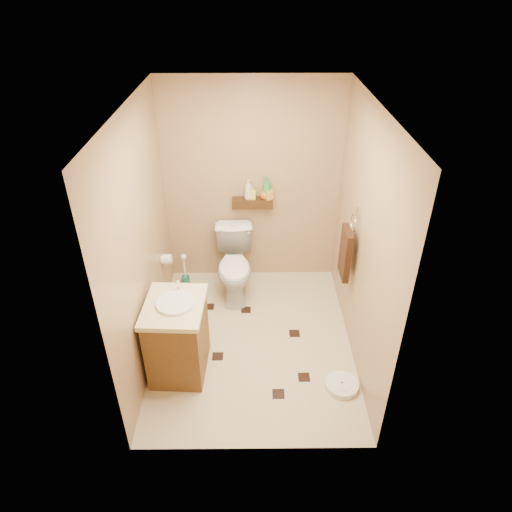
{
  "coord_description": "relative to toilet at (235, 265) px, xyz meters",
  "views": [
    {
      "loc": [
        0.0,
        -3.51,
        3.32
      ],
      "look_at": [
        0.03,
        0.25,
        0.89
      ],
      "focal_mm": 32.0,
      "sensor_mm": 36.0,
      "label": 1
    }
  ],
  "objects": [
    {
      "name": "bottle_a",
      "position": [
        0.16,
        0.34,
        0.8
      ],
      "size": [
        0.13,
        0.13,
        0.24
      ],
      "primitive_type": "imported",
      "rotation": [
        0.0,
        0.0,
        0.63
      ],
      "color": "beige",
      "rests_on": "wall_shelf"
    },
    {
      "name": "wall_front",
      "position": [
        0.21,
        -2.08,
        0.81
      ],
      "size": [
        2.0,
        0.04,
        2.4
      ],
      "primitive_type": "cube",
      "color": "#A6805F",
      "rests_on": "ground"
    },
    {
      "name": "floor_accents",
      "position": [
        0.24,
        -0.87,
        -0.39
      ],
      "size": [
        1.09,
        1.37,
        0.01
      ],
      "color": "black",
      "rests_on": "ground"
    },
    {
      "name": "vanity",
      "position": [
        -0.49,
        -1.19,
        0.01
      ],
      "size": [
        0.56,
        0.67,
        0.91
      ],
      "rotation": [
        0.0,
        0.0,
        -0.05
      ],
      "color": "brown",
      "rests_on": "ground"
    },
    {
      "name": "wall_right",
      "position": [
        1.21,
        -0.83,
        0.81
      ],
      "size": [
        0.04,
        2.5,
        2.4
      ],
      "primitive_type": "cube",
      "color": "#A6805F",
      "rests_on": "ground"
    },
    {
      "name": "ground",
      "position": [
        0.21,
        -0.83,
        -0.39
      ],
      "size": [
        2.5,
        2.5,
        0.0
      ],
      "primitive_type": "plane",
      "color": "#CAB594",
      "rests_on": "ground"
    },
    {
      "name": "bathroom_scale",
      "position": [
        1.03,
        -1.45,
        -0.36
      ],
      "size": [
        0.37,
        0.37,
        0.06
      ],
      "rotation": [
        0.0,
        0.0,
        -0.23
      ],
      "color": "white",
      "rests_on": "ground"
    },
    {
      "name": "wall_back",
      "position": [
        0.21,
        0.42,
        0.81
      ],
      "size": [
        2.0,
        0.04,
        2.4
      ],
      "primitive_type": "cube",
      "color": "#A6805F",
      "rests_on": "ground"
    },
    {
      "name": "toilet_paper",
      "position": [
        -0.74,
        -0.18,
        0.21
      ],
      "size": [
        0.12,
        0.11,
        0.12
      ],
      "color": "white",
      "rests_on": "wall_left"
    },
    {
      "name": "towel_ring",
      "position": [
        1.12,
        -0.58,
        0.56
      ],
      "size": [
        0.12,
        0.3,
        0.76
      ],
      "color": "silver",
      "rests_on": "wall_right"
    },
    {
      "name": "wall_shelf",
      "position": [
        0.21,
        0.34,
        0.63
      ],
      "size": [
        0.46,
        0.14,
        0.1
      ],
      "primitive_type": "cube",
      "color": "#3E2610",
      "rests_on": "wall_back"
    },
    {
      "name": "bottle_e",
      "position": [
        0.39,
        0.34,
        0.77
      ],
      "size": [
        0.11,
        0.11,
        0.18
      ],
      "primitive_type": "imported",
      "rotation": [
        0.0,
        0.0,
        5.29
      ],
      "color": "#EA9C4E",
      "rests_on": "wall_shelf"
    },
    {
      "name": "bottle_b",
      "position": [
        0.21,
        0.34,
        0.75
      ],
      "size": [
        0.07,
        0.07,
        0.14
      ],
      "primitive_type": "imported",
      "rotation": [
        0.0,
        0.0,
        3.09
      ],
      "color": "yellow",
      "rests_on": "wall_shelf"
    },
    {
      "name": "ceiling",
      "position": [
        0.21,
        -0.83,
        2.01
      ],
      "size": [
        2.0,
        2.5,
        0.02
      ],
      "primitive_type": "cube",
      "color": "white",
      "rests_on": "wall_back"
    },
    {
      "name": "bottle_d",
      "position": [
        0.37,
        0.34,
        0.81
      ],
      "size": [
        0.13,
        0.13,
        0.26
      ],
      "primitive_type": "imported",
      "rotation": [
        0.0,
        0.0,
        4.39
      ],
      "color": "#2E8A47",
      "rests_on": "wall_shelf"
    },
    {
      "name": "bottle_c",
      "position": [
        0.34,
        0.34,
        0.75
      ],
      "size": [
        0.11,
        0.11,
        0.14
      ],
      "primitive_type": "imported",
      "rotation": [
        0.0,
        0.0,
        3.15
      ],
      "color": "#D05A18",
      "rests_on": "wall_shelf"
    },
    {
      "name": "toilet_brush",
      "position": [
        -0.61,
        0.19,
        -0.24
      ],
      "size": [
        0.1,
        0.1,
        0.42
      ],
      "color": "#175D54",
      "rests_on": "ground"
    },
    {
      "name": "wall_left",
      "position": [
        -0.79,
        -0.83,
        0.81
      ],
      "size": [
        0.04,
        2.5,
        2.4
      ],
      "primitive_type": "cube",
      "color": "#A6805F",
      "rests_on": "ground"
    },
    {
      "name": "toilet",
      "position": [
        0.0,
        0.0,
        0.0
      ],
      "size": [
        0.48,
        0.79,
        0.78
      ],
      "primitive_type": "imported",
      "rotation": [
        0.0,
        0.0,
        0.05
      ],
      "color": "white",
      "rests_on": "ground"
    }
  ]
}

